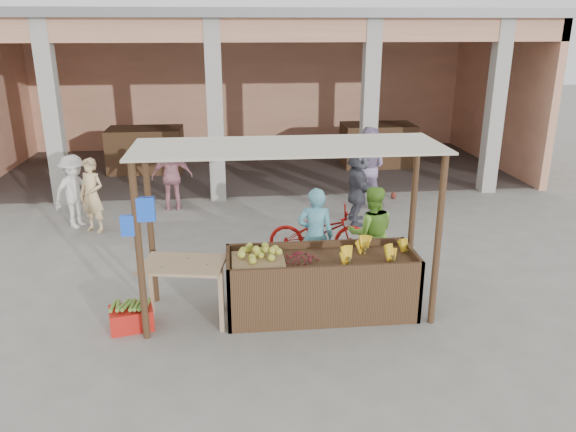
{
  "coord_description": "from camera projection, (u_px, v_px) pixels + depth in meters",
  "views": [
    {
      "loc": [
        -0.69,
        -6.99,
        3.84
      ],
      "look_at": [
        0.16,
        1.2,
        1.04
      ],
      "focal_mm": 35.0,
      "sensor_mm": 36.0,
      "label": 1
    }
  ],
  "objects": [
    {
      "name": "shopper_a",
      "position": [
        74.0,
        189.0,
        11.06
      ],
      "size": [
        1.03,
        1.11,
        1.58
      ],
      "primitive_type": "imported",
      "rotation": [
        0.0,
        0.0,
        0.89
      ],
      "color": "white",
      "rests_on": "ground"
    },
    {
      "name": "shopper_f",
      "position": [
        367.0,
        163.0,
        12.28
      ],
      "size": [
        1.09,
        0.87,
        1.95
      ],
      "primitive_type": "imported",
      "rotation": [
        0.0,
        0.0,
        2.75
      ],
      "color": "#947EA6",
      "rests_on": "ground"
    },
    {
      "name": "papaya_pile",
      "position": [
        182.0,
        255.0,
        7.37
      ],
      "size": [
        0.76,
        0.43,
        0.22
      ],
      "primitive_type": null,
      "color": "#478E2E",
      "rests_on": "side_table"
    },
    {
      "name": "ground",
      "position": [
        285.0,
        313.0,
        7.89
      ],
      "size": [
        60.0,
        60.0,
        0.0
      ],
      "primitive_type": "plane",
      "color": "slate",
      "rests_on": "ground"
    },
    {
      "name": "plantain_bundle",
      "position": [
        130.0,
        306.0,
        7.42
      ],
      "size": [
        0.42,
        0.29,
        0.08
      ],
      "primitive_type": null,
      "color": "olive",
      "rests_on": "red_crate"
    },
    {
      "name": "motorcycle",
      "position": [
        319.0,
        231.0,
        9.69
      ],
      "size": [
        0.83,
        1.85,
        0.93
      ],
      "primitive_type": "imported",
      "rotation": [
        0.0,
        0.0,
        1.45
      ],
      "color": "#9E0E0A",
      "rests_on": "ground"
    },
    {
      "name": "red_crate",
      "position": [
        131.0,
        318.0,
        7.48
      ],
      "size": [
        0.63,
        0.51,
        0.29
      ],
      "primitive_type": "cube",
      "rotation": [
        0.0,
        0.0,
        0.23
      ],
      "color": "red",
      "rests_on": "ground"
    },
    {
      "name": "side_table",
      "position": [
        183.0,
        273.0,
        7.45
      ],
      "size": [
        1.19,
        0.9,
        0.87
      ],
      "rotation": [
        0.0,
        0.0,
        -0.18
      ],
      "color": "tan",
      "rests_on": "ground"
    },
    {
      "name": "shopper_e",
      "position": [
        92.0,
        194.0,
        10.81
      ],
      "size": [
        0.7,
        0.65,
        1.52
      ],
      "primitive_type": "imported",
      "rotation": [
        0.0,
        0.0,
        -0.51
      ],
      "color": "#EAC589",
      "rests_on": "ground"
    },
    {
      "name": "berry_heap",
      "position": [
        299.0,
        255.0,
        7.62
      ],
      "size": [
        0.49,
        0.4,
        0.16
      ],
      "primitive_type": "ellipsoid",
      "color": "maroon",
      "rests_on": "fruit_stall"
    },
    {
      "name": "stall_awning",
      "position": [
        283.0,
        176.0,
        7.31
      ],
      "size": [
        4.09,
        1.35,
        2.39
      ],
      "color": "#543621",
      "rests_on": "ground"
    },
    {
      "name": "shopper_b",
      "position": [
        172.0,
        174.0,
        12.11
      ],
      "size": [
        0.97,
        0.57,
        1.59
      ],
      "primitive_type": "imported",
      "rotation": [
        0.0,
        0.0,
        3.22
      ],
      "color": "#D28895",
      "rests_on": "ground"
    },
    {
      "name": "banana_heap",
      "position": [
        376.0,
        252.0,
        7.7
      ],
      "size": [
        1.04,
        0.57,
        0.19
      ],
      "primitive_type": null,
      "color": "yellow",
      "rests_on": "fruit_stall"
    },
    {
      "name": "market_building",
      "position": [
        255.0,
        69.0,
        15.43
      ],
      "size": [
        14.4,
        6.4,
        4.2
      ],
      "color": "#E29B76",
      "rests_on": "ground"
    },
    {
      "name": "fruit_stall",
      "position": [
        321.0,
        286.0,
        7.81
      ],
      "size": [
        2.6,
        0.95,
        0.8
      ],
      "primitive_type": "cube",
      "color": "#543621",
      "rests_on": "ground"
    },
    {
      "name": "vendor_green",
      "position": [
        371.0,
        231.0,
        8.75
      ],
      "size": [
        0.81,
        0.52,
        1.6
      ],
      "primitive_type": "imported",
      "rotation": [
        0.0,
        0.0,
        3.05
      ],
      "color": "#6FAF34",
      "rests_on": "ground"
    },
    {
      "name": "shopper_d",
      "position": [
        358.0,
        182.0,
        11.26
      ],
      "size": [
        0.77,
        1.62,
        1.7
      ],
      "primitive_type": "imported",
      "rotation": [
        0.0,
        0.0,
        1.49
      ],
      "color": "#4B4B57",
      "rests_on": "ground"
    },
    {
      "name": "produce_sacks",
      "position": [
        385.0,
        184.0,
        13.05
      ],
      "size": [
        0.88,
        0.83,
        0.67
      ],
      "color": "maroon",
      "rests_on": "ground"
    },
    {
      "name": "melon_tray",
      "position": [
        258.0,
        257.0,
        7.55
      ],
      "size": [
        0.71,
        0.61,
        0.19
      ],
      "color": "olive",
      "rests_on": "fruit_stall"
    },
    {
      "name": "vendor_blue",
      "position": [
        315.0,
        233.0,
        8.61
      ],
      "size": [
        0.69,
        0.55,
        1.64
      ],
      "primitive_type": "imported",
      "rotation": [
        0.0,
        0.0,
        2.97
      ],
      "color": "#5AAEC6",
      "rests_on": "ground"
    }
  ]
}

